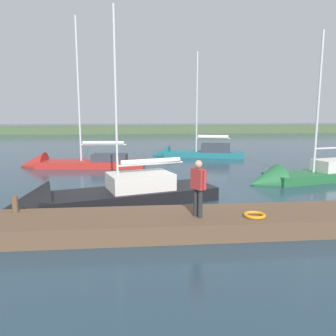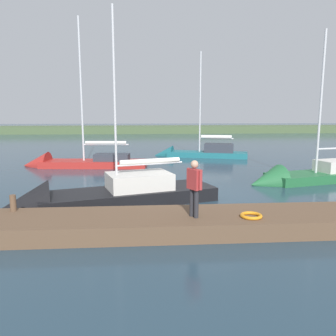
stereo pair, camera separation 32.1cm
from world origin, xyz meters
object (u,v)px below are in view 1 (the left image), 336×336
Objects in this scene: sailboat_near_dock at (98,201)px; life_ring_buoy at (255,215)px; mooring_post_near at (15,204)px; sailboat_mid_channel at (73,165)px; sailboat_outer_mooring at (306,178)px; sailboat_behind_pier at (193,155)px; person_on_dock at (198,184)px.

life_ring_buoy is at bearing 127.79° from sailboat_near_dock.
mooring_post_near is 12.23m from sailboat_mid_channel.
sailboat_outer_mooring is (-12.93, -6.27, -0.65)m from mooring_post_near.
sailboat_behind_pier is (-8.59, -16.87, -0.62)m from mooring_post_near.
person_on_dock is at bearing 31.25° from sailboat_outer_mooring.
person_on_dock reaches higher than mooring_post_near.
sailboat_behind_pier is at bearing -81.62° from sailboat_outer_mooring.
sailboat_near_dock is 1.01× the size of sailboat_outer_mooring.
life_ring_buoy is 0.06× the size of sailboat_mid_channel.
sailboat_outer_mooring is at bearing 14.60° from person_on_dock.
person_on_dock is at bearing 120.21° from sailboat_mid_channel.
mooring_post_near is 3.33m from sailboat_near_dock.
sailboat_mid_channel is at bearing 84.11° from person_on_dock.
sailboat_outer_mooring is 10.41m from person_on_dock.
sailboat_outer_mooring is 5.05× the size of person_on_dock.
sailboat_behind_pier is 11.45m from sailboat_outer_mooring.
sailboat_behind_pier reaches higher than sailboat_outer_mooring.
person_on_dock is (1.71, -0.17, 0.95)m from life_ring_buoy.
sailboat_outer_mooring is at bearing -176.90° from sailboat_near_dock.
person_on_dock is (2.94, 17.91, 1.36)m from sailboat_behind_pier.
sailboat_behind_pier is at bearing -116.99° from mooring_post_near.
mooring_post_near is 7.46m from life_ring_buoy.
sailboat_behind_pier is at bearing 50.13° from person_on_dock.
sailboat_near_dock is at bearing -34.97° from life_ring_buoy.
mooring_post_near is 0.30× the size of person_on_dock.
sailboat_mid_channel is at bearing -59.86° from life_ring_buoy.
sailboat_behind_pier is 15.84m from sailboat_near_dock.
mooring_post_near is at bearing 28.20° from sailboat_near_dock.
sailboat_behind_pier is 18.20m from person_on_dock.
sailboat_near_dock is at bearing 6.45° from sailboat_outer_mooring.
life_ring_buoy is 9.34m from sailboat_outer_mooring.
person_on_dock is (-3.35, 3.37, 1.34)m from sailboat_near_dock.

